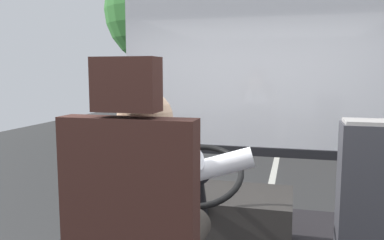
{
  "coord_description": "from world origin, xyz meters",
  "views": [
    {
      "loc": [
        0.34,
        -1.91,
        1.97
      ],
      "look_at": [
        -0.35,
        0.72,
        1.63
      ],
      "focal_mm": 36.33,
      "sensor_mm": 36.0,
      "label": 1
    }
  ],
  "objects": [
    {
      "name": "windshield_panel",
      "position": [
        0.0,
        1.62,
        1.78
      ],
      "size": [
        2.5,
        0.08,
        1.48
      ],
      "color": "silver"
    },
    {
      "name": "fare_box",
      "position": [
        0.73,
        0.34,
        1.22
      ],
      "size": [
        0.27,
        0.23,
        0.97
      ],
      "color": "#333338",
      "rests_on": "bus_floor"
    },
    {
      "name": "bus_driver",
      "position": [
        -0.2,
        -0.5,
        1.43
      ],
      "size": [
        0.78,
        0.56,
        0.74
      ],
      "color": "#332D28",
      "rests_on": "driver_seat"
    },
    {
      "name": "ground",
      "position": [
        0.0,
        8.8,
        -0.02
      ],
      "size": [
        18.0,
        44.0,
        0.06
      ],
      "color": "#333333"
    },
    {
      "name": "street_tree",
      "position": [
        -3.95,
        10.3,
        3.9
      ],
      "size": [
        3.56,
        3.56,
        5.7
      ],
      "color": "#4C3828",
      "rests_on": "ground"
    },
    {
      "name": "steering_console",
      "position": [
        -0.2,
        0.66,
        0.96
      ],
      "size": [
        1.1,
        0.98,
        0.78
      ],
      "color": "#282623",
      "rests_on": "bus_floor"
    }
  ]
}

